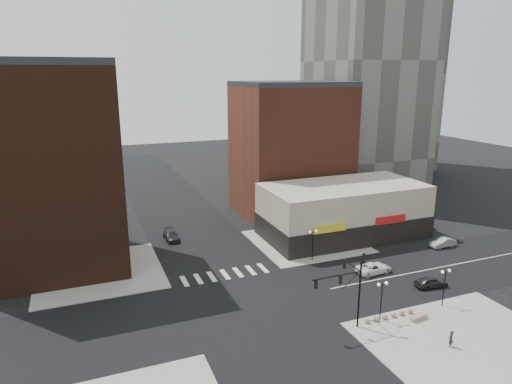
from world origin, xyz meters
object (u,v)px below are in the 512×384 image
street_lamp_se_a (382,291)px  stone_bench (418,317)px  street_lamp_ne (313,237)px  traffic_signal (349,282)px  dark_sedan_east (431,282)px  dark_sedan_north (171,236)px  pedestrian (451,339)px  street_lamp_se_b (445,278)px  silver_sedan (443,243)px  white_suv (373,268)px

street_lamp_se_a → stone_bench: (3.70, -1.32, -2.92)m
street_lamp_se_a → street_lamp_ne: bearing=86.4°
traffic_signal → dark_sedan_east: bearing=15.7°
traffic_signal → dark_sedan_east: size_ratio=2.01×
street_lamp_se_a → dark_sedan_north: size_ratio=0.90×
street_lamp_ne → stone_bench: (2.70, -17.32, -2.92)m
dark_sedan_east → dark_sedan_north: dark_sedan_north is taller
dark_sedan_east → stone_bench: bearing=136.9°
dark_sedan_north → pedestrian: (17.91, -36.89, 0.26)m
traffic_signal → street_lamp_se_b: bearing=-0.8°
traffic_signal → pedestrian: traffic_signal is taller
silver_sedan → pedestrian: size_ratio=2.45×
pedestrian → white_suv: bearing=-128.7°
dark_sedan_east → silver_sedan: 14.15m
traffic_signal → silver_sedan: 28.21m
dark_sedan_north → pedestrian: size_ratio=2.86×
dark_sedan_east → pedestrian: pedestrian is taller
traffic_signal → street_lamp_se_a: (3.76, -0.17, -1.67)m
silver_sedan → street_lamp_se_a: bearing=-58.8°
traffic_signal → street_lamp_se_a: size_ratio=1.87×
street_lamp_se_a → silver_sedan: size_ratio=1.05×
traffic_signal → dark_sedan_east: (13.92, 3.90, -4.30)m
street_lamp_se_a → stone_bench: bearing=-19.6°
traffic_signal → dark_sedan_north: traffic_signal is taller
white_suv → silver_sedan: silver_sedan is taller
dark_sedan_east → stone_bench: 8.42m
street_lamp_ne → silver_sedan: size_ratio=1.05×
traffic_signal → pedestrian: size_ratio=4.80×
silver_sedan → dark_sedan_north: size_ratio=0.86×
street_lamp_ne → silver_sedan: (19.75, -2.55, -2.64)m
street_lamp_ne → white_suv: street_lamp_ne is taller
street_lamp_se_b → street_lamp_ne: 17.46m
street_lamp_se_a → white_suv: street_lamp_se_a is taller
street_lamp_ne → dark_sedan_north: street_lamp_ne is taller
street_lamp_se_a → dark_sedan_north: bearing=115.7°
white_suv → stone_bench: 11.44m
street_lamp_se_b → street_lamp_ne: bearing=113.6°
street_lamp_se_b → dark_sedan_north: (-22.79, 30.73, -2.62)m
street_lamp_se_a → street_lamp_se_b: size_ratio=1.00×
street_lamp_ne → dark_sedan_east: (9.15, -11.93, -2.63)m
pedestrian → traffic_signal: bearing=-70.2°
traffic_signal → stone_bench: bearing=-11.3°
dark_sedan_east → pedestrian: size_ratio=2.40×
silver_sedan → street_lamp_se_b: bearing=-45.3°
traffic_signal → stone_bench: 8.89m
traffic_signal → dark_sedan_north: 32.77m
traffic_signal → silver_sedan: (24.51, 13.28, -4.31)m
street_lamp_ne → silver_sedan: 20.09m
street_lamp_se_b → pedestrian: (-4.88, -6.16, -2.36)m
stone_bench → white_suv: bearing=70.0°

